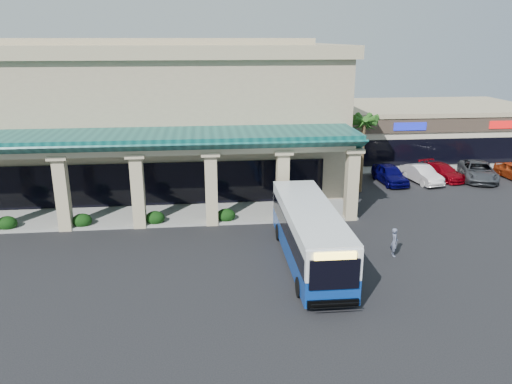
{
  "coord_description": "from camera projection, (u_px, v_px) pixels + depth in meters",
  "views": [
    {
      "loc": [
        -3.37,
        -24.72,
        11.39
      ],
      "look_at": [
        -0.24,
        4.73,
        2.2
      ],
      "focal_mm": 35.0,
      "sensor_mm": 36.0,
      "label": 1
    }
  ],
  "objects": [
    {
      "name": "broadleaf_tree",
      "position": [
        324.0,
        141.0,
        45.28
      ],
      "size": [
        2.6,
        2.6,
        4.81
      ],
      "primitive_type": null,
      "color": "black",
      "rests_on": "ground"
    },
    {
      "name": "ground",
      "position": [
        269.0,
        256.0,
        27.19
      ],
      "size": [
        110.0,
        110.0,
        0.0
      ],
      "primitive_type": "plane",
      "color": "black"
    },
    {
      "name": "car_silver",
      "position": [
        390.0,
        174.0,
        40.56
      ],
      "size": [
        2.05,
        4.58,
        1.53
      ],
      "primitive_type": "imported",
      "rotation": [
        0.0,
        0.0,
        0.05
      ],
      "color": "#060346",
      "rests_on": "ground"
    },
    {
      "name": "arcade",
      "position": [
        132.0,
        177.0,
        32.0
      ],
      "size": [
        30.0,
        6.2,
        5.7
      ],
      "primitive_type": null,
      "color": "#0B4643",
      "rests_on": "ground"
    },
    {
      "name": "car_white",
      "position": [
        422.0,
        174.0,
        40.74
      ],
      "size": [
        2.27,
        4.54,
        1.43
      ],
      "primitive_type": "imported",
      "rotation": [
        0.0,
        0.0,
        0.18
      ],
      "color": "white",
      "rests_on": "ground"
    },
    {
      "name": "palm_1",
      "position": [
        363.0,
        147.0,
        40.59
      ],
      "size": [
        2.4,
        2.4,
        5.8
      ],
      "primitive_type": null,
      "color": "#1D4913",
      "rests_on": "ground"
    },
    {
      "name": "palm_0",
      "position": [
        362.0,
        150.0,
        37.52
      ],
      "size": [
        2.4,
        2.4,
        6.6
      ],
      "primitive_type": null,
      "color": "#1D4913",
      "rests_on": "ground"
    },
    {
      "name": "strip_mall",
      "position": [
        413.0,
        129.0,
        51.08
      ],
      "size": [
        22.5,
        12.5,
        4.9
      ],
      "primitive_type": null,
      "color": "beige",
      "rests_on": "ground"
    },
    {
      "name": "main_building",
      "position": [
        145.0,
        112.0,
        39.9
      ],
      "size": [
        30.8,
        14.8,
        11.35
      ],
      "primitive_type": null,
      "color": "tan",
      "rests_on": "ground"
    },
    {
      "name": "car_red",
      "position": [
        442.0,
        172.0,
        41.75
      ],
      "size": [
        3.0,
        4.79,
        1.29
      ],
      "primitive_type": "imported",
      "rotation": [
        0.0,
        0.0,
        0.29
      ],
      "color": "maroon",
      "rests_on": "ground"
    },
    {
      "name": "car_gray",
      "position": [
        478.0,
        171.0,
        41.49
      ],
      "size": [
        4.19,
        6.07,
        1.54
      ],
      "primitive_type": "imported",
      "rotation": [
        0.0,
        0.0,
        -0.33
      ],
      "color": "#414449",
      "rests_on": "ground"
    },
    {
      "name": "transit_bus",
      "position": [
        309.0,
        235.0,
        25.99
      ],
      "size": [
        2.62,
        10.93,
        3.05
      ],
      "primitive_type": null,
      "rotation": [
        0.0,
        0.0,
        -0.01
      ],
      "color": "#0D3694",
      "rests_on": "ground"
    },
    {
      "name": "pedestrian",
      "position": [
        394.0,
        242.0,
        27.01
      ],
      "size": [
        0.46,
        0.63,
        1.59
      ],
      "primitive_type": "imported",
      "rotation": [
        0.0,
        0.0,
        1.43
      ],
      "color": "slate",
      "rests_on": "ground"
    }
  ]
}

